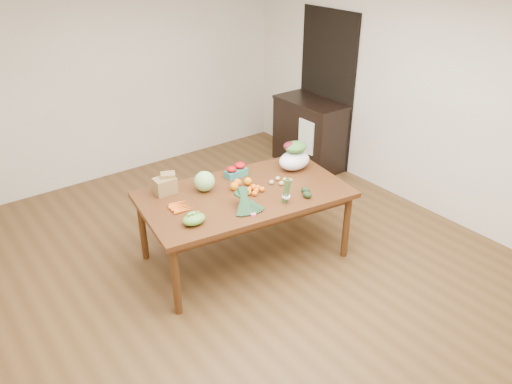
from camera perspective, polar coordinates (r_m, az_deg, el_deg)
floor at (r=4.90m, az=-0.65°, el=-9.84°), size 6.00×6.00×0.00m
room_walls at (r=4.21m, az=-0.75°, el=4.81°), size 5.02×6.02×2.70m
dining_table at (r=4.99m, az=-1.29°, el=-3.85°), size 2.11×1.38×0.75m
doorway_dark at (r=6.99m, az=8.04°, el=11.52°), size 0.02×1.00×2.10m
cabinet at (r=7.01m, az=6.11°, el=6.68°), size 0.52×1.02×0.94m
dish_towel at (r=6.67m, az=5.74°, el=6.29°), size 0.02×0.28×0.45m
paper_bag at (r=4.82m, az=-10.37°, el=0.89°), size 0.30×0.26×0.19m
cabbage at (r=4.82m, az=-5.91°, el=1.23°), size 0.20×0.20×0.20m
strawberry_basket_a at (r=5.07m, az=-2.82°, el=2.14°), size 0.12×0.12×0.10m
strawberry_basket_b at (r=5.13m, az=-1.82°, el=2.55°), size 0.13×0.13×0.11m
orange_a at (r=4.83m, az=-2.50°, el=0.65°), size 0.08×0.08×0.08m
orange_b at (r=4.89m, az=-2.14°, el=1.06°), size 0.08×0.08×0.08m
orange_c at (r=4.92m, az=-0.92°, el=1.23°), size 0.08×0.08×0.08m
mandarin_cluster at (r=4.79m, az=-0.26°, el=0.44°), size 0.20×0.20×0.09m
carrots at (r=4.58m, az=-8.54°, el=-1.64°), size 0.25×0.25×0.03m
snap_pea_bag at (r=4.31m, az=-7.11°, el=-3.10°), size 0.21×0.16×0.09m
kale_bunch at (r=4.46m, az=-0.92°, el=-1.25°), size 0.38×0.44×0.16m
asparagus_bundle at (r=4.57m, az=3.49°, el=0.15°), size 0.10×0.13×0.26m
potato_a at (r=4.95m, az=1.78°, el=1.13°), size 0.05×0.05×0.05m
potato_b at (r=4.93m, az=2.92°, el=1.00°), size 0.05×0.05×0.05m
potato_c at (r=5.01m, az=3.31°, el=1.43°), size 0.05×0.04×0.04m
potato_d at (r=5.03m, az=2.51°, el=1.56°), size 0.05×0.04×0.04m
potato_e at (r=5.00m, az=3.95°, el=1.35°), size 0.04×0.04×0.04m
avocado_a at (r=4.71m, az=5.86°, el=-0.33°), size 0.09×0.11×0.06m
avocado_b at (r=4.80m, az=5.65°, el=0.20°), size 0.09×0.11×0.06m
salad_bag at (r=5.23m, az=4.41°, el=4.01°), size 0.39×0.31×0.27m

